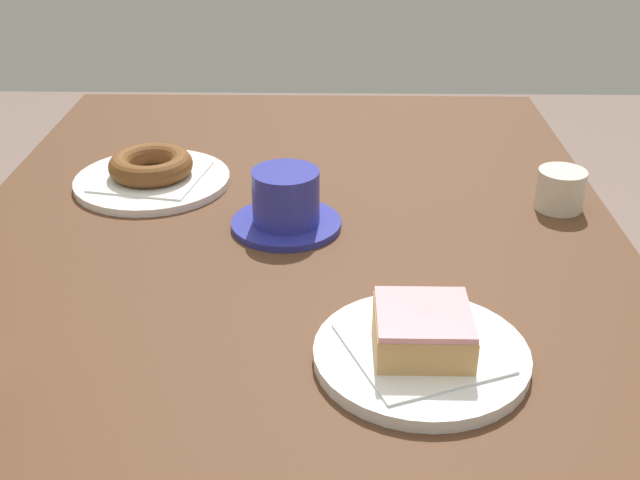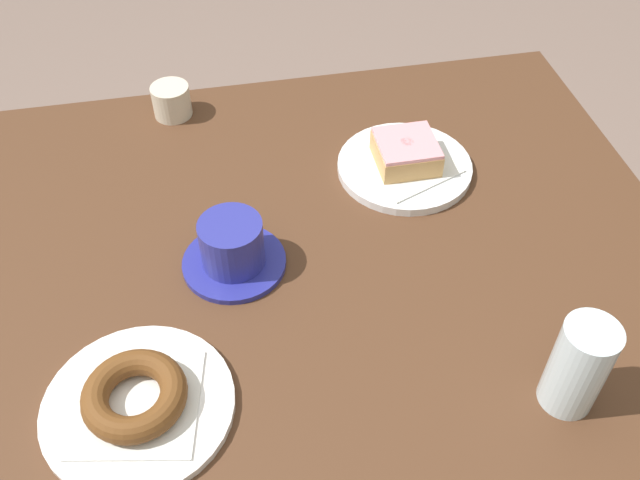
% 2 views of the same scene
% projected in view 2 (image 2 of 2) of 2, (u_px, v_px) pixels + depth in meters
% --- Properties ---
extents(table, '(1.17, 0.84, 0.75)m').
position_uv_depth(table, '(266.00, 296.00, 1.03)').
color(table, '#4E2F1D').
rests_on(table, ground_plane).
extents(plate_chocolate_ring, '(0.22, 0.22, 0.01)m').
position_uv_depth(plate_chocolate_ring, '(138.00, 406.00, 0.80)').
color(plate_chocolate_ring, white).
rests_on(plate_chocolate_ring, table).
extents(napkin_chocolate_ring, '(0.16, 0.16, 0.00)m').
position_uv_depth(napkin_chocolate_ring, '(137.00, 403.00, 0.80)').
color(napkin_chocolate_ring, white).
rests_on(napkin_chocolate_ring, plate_chocolate_ring).
extents(donut_chocolate_ring, '(0.12, 0.12, 0.03)m').
position_uv_depth(donut_chocolate_ring, '(134.00, 395.00, 0.78)').
color(donut_chocolate_ring, brown).
rests_on(donut_chocolate_ring, napkin_chocolate_ring).
extents(plate_glazed_square, '(0.21, 0.21, 0.01)m').
position_uv_depth(plate_glazed_square, '(404.00, 167.00, 1.09)').
color(plate_glazed_square, white).
rests_on(plate_glazed_square, table).
extents(napkin_glazed_square, '(0.17, 0.17, 0.00)m').
position_uv_depth(napkin_glazed_square, '(405.00, 163.00, 1.08)').
color(napkin_glazed_square, white).
rests_on(napkin_glazed_square, plate_glazed_square).
extents(donut_glazed_square, '(0.09, 0.09, 0.04)m').
position_uv_depth(donut_glazed_square, '(406.00, 152.00, 1.07)').
color(donut_glazed_square, tan).
rests_on(donut_glazed_square, napkin_glazed_square).
extents(water_glass, '(0.06, 0.06, 0.13)m').
position_uv_depth(water_glass, '(578.00, 366.00, 0.77)').
color(water_glass, silver).
rests_on(water_glass, table).
extents(coffee_cup, '(0.14, 0.14, 0.08)m').
position_uv_depth(coffee_cup, '(232.00, 248.00, 0.93)').
color(coffee_cup, navy).
rests_on(coffee_cup, table).
extents(sugar_jar, '(0.06, 0.06, 0.05)m').
position_uv_depth(sugar_jar, '(171.00, 101.00, 1.17)').
color(sugar_jar, beige).
rests_on(sugar_jar, table).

